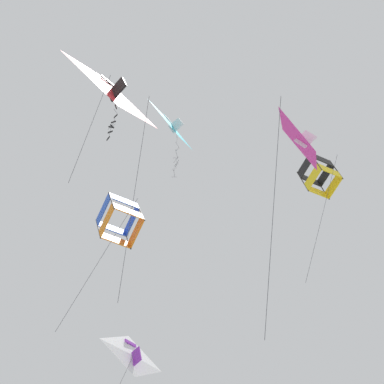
{
  "coord_description": "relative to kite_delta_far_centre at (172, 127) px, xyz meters",
  "views": [
    {
      "loc": [
        -14.82,
        -2.8,
        8.68
      ],
      "look_at": [
        0.26,
        -2.02,
        24.71
      ],
      "focal_mm": 54.85,
      "sensor_mm": 36.0,
      "label": 1
    }
  ],
  "objects": [
    {
      "name": "kite_delta_far_centre",
      "position": [
        0.0,
        0.0,
        0.0
      ],
      "size": [
        2.55,
        2.04,
        7.35
      ],
      "rotation": [
        0.37,
        0.0,
        2.59
      ],
      "color": "#1EB2C6"
    },
    {
      "name": "kite_delta_near_left",
      "position": [
        -1.44,
        -3.82,
        -2.81
      ],
      "size": [
        2.88,
        2.24,
        6.57
      ],
      "rotation": [
        0.49,
        0.0,
        2.65
      ],
      "color": "#DB2D93"
    },
    {
      "name": "kite_delta_mid_left",
      "position": [
        -0.36,
        2.15,
        1.81
      ],
      "size": [
        3.01,
        2.74,
        6.05
      ],
      "rotation": [
        0.36,
        0.0,
        2.43
      ],
      "color": "red"
    },
    {
      "name": "kite_box_near_right",
      "position": [
        4.1,
        2.33,
        -0.33
      ],
      "size": [
        3.12,
        2.38,
        6.87
      ],
      "rotation": [
        0.5,
        0.0,
        2.14
      ],
      "color": "blue"
    },
    {
      "name": "kite_delta_low_drifter",
      "position": [
        10.22,
        2.41,
        -2.5
      ],
      "size": [
        2.77,
        2.35,
        5.03
      ],
      "rotation": [
        0.28,
        0.0,
        2.45
      ],
      "color": "white"
    },
    {
      "name": "kite_box_highest",
      "position": [
        6.25,
        -6.21,
        4.15
      ],
      "size": [
        2.92,
        2.52,
        7.58
      ],
      "rotation": [
        0.27,
        0.0,
        2.09
      ],
      "color": "black"
    }
  ]
}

